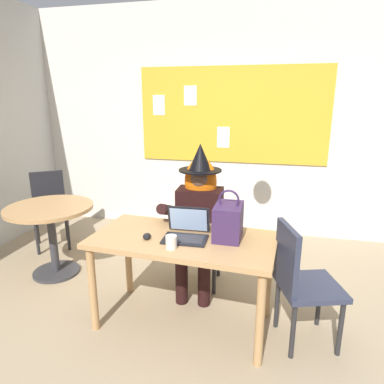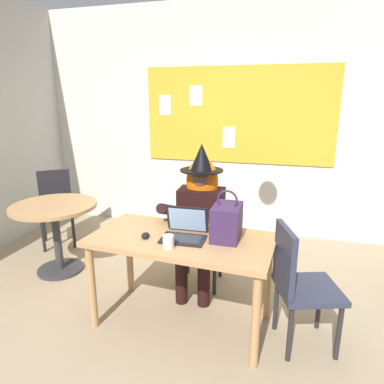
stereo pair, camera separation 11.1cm
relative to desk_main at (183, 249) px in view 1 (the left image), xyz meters
The scene contains 12 objects.
ground_plane 0.65m from the desk_main, 22.94° to the left, with size 24.00×24.00×0.00m, color tan.
wall_back_bulletin 2.31m from the desk_main, 87.89° to the left, with size 5.40×2.34×2.92m.
desk_main is the anchor object (origin of this frame).
chair_at_desk 0.73m from the desk_main, 91.08° to the left, with size 0.44×0.44×0.89m.
person_costumed 0.60m from the desk_main, 90.61° to the left, with size 0.62×0.67×1.37m.
laptop 0.15m from the desk_main, ahead, with size 0.34×0.29×0.23m.
computer_mouse 0.29m from the desk_main, 162.68° to the right, with size 0.06×0.10×0.03m, color black.
handbag 0.41m from the desk_main, 12.78° to the left, with size 0.20×0.30×0.38m.
coffee_mug 0.26m from the desk_main, 97.41° to the right, with size 0.08×0.08×0.10m, color silver.
side_table_round 1.57m from the desk_main, 162.82° to the left, with size 0.84×0.84×0.73m.
chair_spare_by_window 2.27m from the desk_main, 150.82° to the left, with size 0.59×0.59×0.90m.
chair_extra_corner 0.88m from the desk_main, ahead, with size 0.53×0.53×0.92m.
Camera 1 is at (0.56, -2.36, 1.77)m, focal length 32.04 mm.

